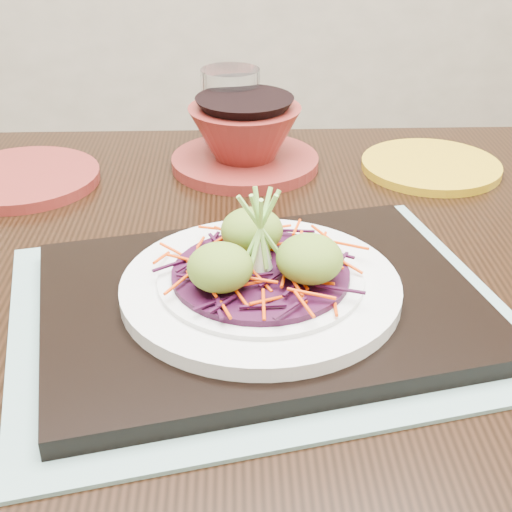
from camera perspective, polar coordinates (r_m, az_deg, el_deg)
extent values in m
cube|color=black|center=(0.68, 1.36, -2.71)|extent=(1.31, 0.97, 0.04)
cube|color=gray|center=(0.61, 0.36, -4.45)|extent=(0.43, 0.35, 0.00)
cube|color=black|center=(0.60, 0.36, -3.67)|extent=(0.38, 0.29, 0.02)
cylinder|color=silver|center=(0.60, 0.36, -2.51)|extent=(0.23, 0.23, 0.01)
cylinder|color=silver|center=(0.59, 0.37, -1.86)|extent=(0.17, 0.17, 0.01)
cylinder|color=#350A26|center=(0.59, 0.37, -1.41)|extent=(0.15, 0.15, 0.01)
ellipsoid|color=#5A7021|center=(0.56, -2.86, -0.95)|extent=(0.06, 0.06, 0.04)
ellipsoid|color=#5A7021|center=(0.57, 4.32, -0.26)|extent=(0.06, 0.06, 0.04)
ellipsoid|color=#5A7021|center=(0.61, -0.31, 2.04)|extent=(0.06, 0.06, 0.04)
cylinder|color=maroon|center=(0.89, -18.19, 5.93)|extent=(0.24, 0.24, 0.01)
cylinder|color=white|center=(0.94, -2.02, 11.53)|extent=(0.09, 0.09, 0.11)
cylinder|color=maroon|center=(0.90, -0.88, 7.56)|extent=(0.20, 0.20, 0.01)
cylinder|color=#B38813|center=(0.92, 13.81, 7.02)|extent=(0.24, 0.24, 0.01)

